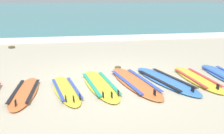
{
  "coord_description": "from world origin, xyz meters",
  "views": [
    {
      "loc": [
        -0.92,
        -5.72,
        1.98
      ],
      "look_at": [
        0.19,
        0.43,
        0.25
      ],
      "focal_mm": 41.61,
      "sensor_mm": 36.0,
      "label": 1
    }
  ],
  "objects": [
    {
      "name": "surfboard_4",
      "position": [
        0.61,
        -0.18,
        0.04
      ],
      "size": [
        1.0,
        2.56,
        0.18
      ],
      "color": "orange",
      "rests_on": "ground"
    },
    {
      "name": "surfboard_3",
      "position": [
        -0.21,
        -0.23,
        0.04
      ],
      "size": [
        0.85,
        2.33,
        0.18
      ],
      "color": "yellow",
      "rests_on": "ground"
    },
    {
      "name": "surfboard_2",
      "position": [
        -0.96,
        -0.43,
        0.04
      ],
      "size": [
        0.82,
        2.01,
        0.18
      ],
      "color": "yellow",
      "rests_on": "ground"
    },
    {
      "name": "seaweed_clump_mid_sand",
      "position": [
        0.49,
        1.17,
        0.03
      ],
      "size": [
        0.18,
        0.14,
        0.06
      ],
      "primitive_type": "ellipsoid",
      "color": "#4C4228",
      "rests_on": "ground"
    },
    {
      "name": "surfboard_1",
      "position": [
        -1.82,
        -0.42,
        0.04
      ],
      "size": [
        0.6,
        1.98,
        0.18
      ],
      "color": "orange",
      "rests_on": "ground"
    },
    {
      "name": "wave_foam_strip",
      "position": [
        0.0,
        6.15,
        0.06
      ],
      "size": [
        80.0,
        0.91,
        0.11
      ],
      "primitive_type": "cube",
      "color": "white",
      "rests_on": "ground"
    },
    {
      "name": "surfboard_6",
      "position": [
        2.16,
        -0.22,
        0.04
      ],
      "size": [
        0.61,
        2.15,
        0.18
      ],
      "color": "yellow",
      "rests_on": "ground"
    },
    {
      "name": "ground_plane",
      "position": [
        0.0,
        0.0,
        0.0
      ],
      "size": [
        80.0,
        80.0,
        0.0
      ],
      "primitive_type": "plane",
      "color": "#B7AD93"
    },
    {
      "name": "sea",
      "position": [
        0.0,
        35.69,
        0.05
      ],
      "size": [
        80.0,
        60.0,
        0.1
      ],
      "primitive_type": "cube",
      "color": "teal",
      "rests_on": "ground"
    },
    {
      "name": "seaweed_clump_near_shoreline",
      "position": [
        -3.0,
        4.71,
        0.05
      ],
      "size": [
        0.26,
        0.21,
        0.09
      ],
      "primitive_type": "ellipsoid",
      "color": "#4C4228",
      "rests_on": "ground"
    },
    {
      "name": "surfboard_5",
      "position": [
        1.36,
        -0.19,
        0.04
      ],
      "size": [
        1.17,
        2.47,
        0.18
      ],
      "color": "#3875CC",
      "rests_on": "ground"
    }
  ]
}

